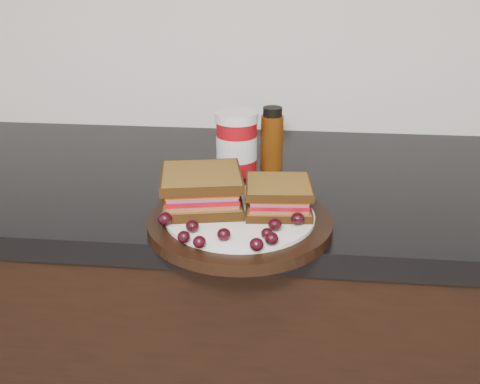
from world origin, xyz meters
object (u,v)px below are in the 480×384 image
object	(u,v)px
plate	(240,223)
sandwich_left	(202,189)
condiment_jar	(237,143)
oil_bottle	(272,138)

from	to	relation	value
plate	sandwich_left	world-z (taller)	sandwich_left
sandwich_left	condiment_jar	world-z (taller)	condiment_jar
oil_bottle	condiment_jar	bearing A→B (deg)	-155.81
plate	oil_bottle	bearing A→B (deg)	82.76
plate	oil_bottle	size ratio (longest dim) A/B	2.28
condiment_jar	oil_bottle	world-z (taller)	oil_bottle
plate	oil_bottle	world-z (taller)	oil_bottle
sandwich_left	oil_bottle	distance (m)	0.26
condiment_jar	oil_bottle	bearing A→B (deg)	24.19
plate	condiment_jar	world-z (taller)	condiment_jar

